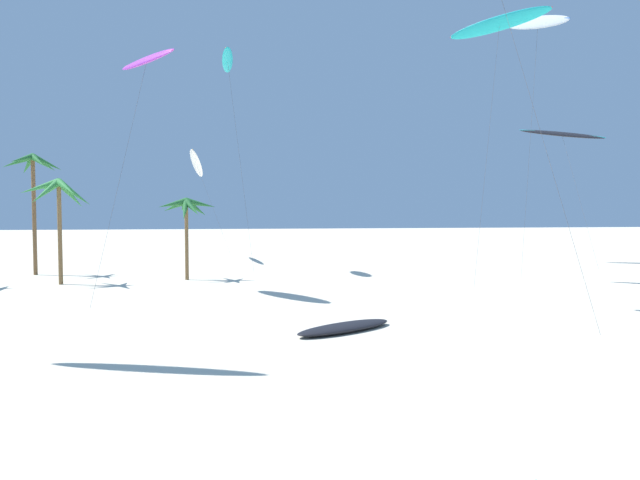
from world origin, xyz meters
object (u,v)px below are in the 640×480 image
palm_tree_2 (58,196)px  palm_tree_3 (187,210)px  flying_kite_2 (228,60)px  flying_kite_4 (499,23)px  flying_kite_0 (147,60)px  palm_tree_1 (33,172)px  flying_kite_6 (562,134)px  flying_kite_1 (538,22)px  grounded_kite_0 (345,327)px  flying_kite_5 (197,164)px

palm_tree_2 → palm_tree_3: bearing=10.8°
flying_kite_2 → palm_tree_3: bearing=-118.0°
palm_tree_2 → flying_kite_4: size_ratio=0.38×
flying_kite_0 → palm_tree_3: bearing=75.3°
palm_tree_1 → flying_kite_6: flying_kite_6 is taller
flying_kite_1 → grounded_kite_0: bearing=-133.0°
flying_kite_5 → flying_kite_6: size_ratio=0.85×
flying_kite_0 → flying_kite_6: flying_kite_0 is taller
grounded_kite_0 → flying_kite_5: bearing=103.1°
flying_kite_0 → grounded_kite_0: size_ratio=2.97×
palm_tree_3 → flying_kite_6: flying_kite_6 is taller
palm_tree_3 → flying_kite_1: (28.76, 0.44, 15.52)m
flying_kite_6 → palm_tree_1: bearing=-173.7°
grounded_kite_0 → flying_kite_2: bearing=101.7°
flying_kite_0 → grounded_kite_0: bearing=-53.0°
flying_kite_0 → palm_tree_1: bearing=132.2°
palm_tree_2 → flying_kite_6: flying_kite_6 is taller
palm_tree_1 → flying_kite_5: bearing=46.5°
palm_tree_1 → grounded_kite_0: palm_tree_1 is taller
palm_tree_1 → grounded_kite_0: (21.55, -26.14, -8.33)m
palm_tree_1 → flying_kite_0: size_ratio=0.64×
flying_kite_1 → grounded_kite_0: flying_kite_1 is taller
flying_kite_1 → flying_kite_2: size_ratio=1.13×
flying_kite_0 → flying_kite_1: (30.59, 7.45, 5.79)m
flying_kite_2 → flying_kite_5: bearing=106.1°
flying_kite_2 → flying_kite_5: (-3.54, 12.26, -8.09)m
flying_kite_0 → flying_kite_1: flying_kite_1 is taller
palm_tree_1 → grounded_kite_0: bearing=-50.5°
flying_kite_1 → palm_tree_3: bearing=-179.1°
palm_tree_1 → flying_kite_5: (12.41, 13.08, 1.74)m
palm_tree_3 → flying_kite_0: bearing=-104.7°
flying_kite_1 → grounded_kite_0: 35.97m
flying_kite_0 → flying_kite_5: 25.71m
palm_tree_1 → flying_kite_5: size_ratio=0.85×
palm_tree_3 → grounded_kite_0: bearing=-67.4°
palm_tree_2 → palm_tree_3: size_ratio=1.21×
palm_tree_3 → flying_kite_2: (3.15, 5.93, 12.90)m
flying_kite_0 → flying_kite_2: 14.22m
flying_kite_0 → grounded_kite_0: (10.57, -14.03, -14.99)m
palm_tree_2 → flying_kite_5: 22.00m
palm_tree_3 → flying_kite_5: (-0.39, 18.19, 4.81)m
palm_tree_2 → flying_kite_1: bearing=3.3°
flying_kite_0 → grounded_kite_0: 23.09m
flying_kite_0 → flying_kite_4: bearing=6.8°
flying_kite_5 → flying_kite_6: bearing=-11.5°
flying_kite_1 → flying_kite_5: size_ratio=1.84×
flying_kite_0 → flying_kite_4: size_ratio=0.77×
palm_tree_3 → flying_kite_0: (-1.84, -7.01, 9.73)m
flying_kite_5 → palm_tree_1: bearing=-133.5°
flying_kite_0 → flying_kite_6: bearing=24.5°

